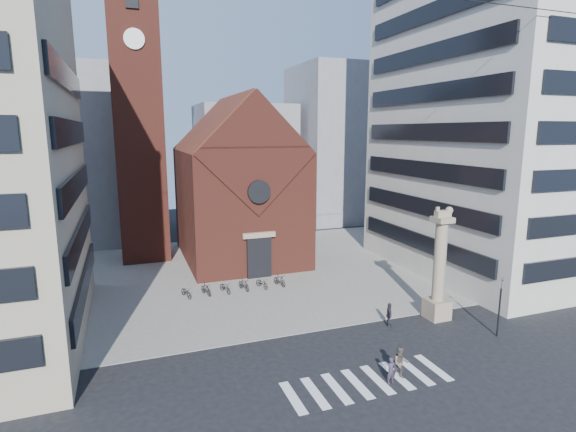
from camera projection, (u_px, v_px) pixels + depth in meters
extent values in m
plane|color=black|center=(336.00, 359.00, 28.22)|extent=(120.00, 120.00, 0.00)
cube|color=gray|center=(253.00, 271.00, 45.75)|extent=(46.00, 30.00, 0.05)
cube|color=maroon|center=(238.00, 205.00, 50.17)|extent=(12.00, 16.00, 12.00)
cube|color=#56241B|center=(236.00, 150.00, 49.42)|extent=(12.00, 15.40, 12.00)
cube|color=maroon|center=(257.00, 154.00, 41.72)|extent=(11.76, 0.50, 11.76)
cylinder|color=black|center=(259.00, 192.00, 41.96)|extent=(2.20, 0.30, 2.20)
cube|color=black|center=(259.00, 258.00, 43.40)|extent=(2.40, 0.30, 4.00)
cube|color=gray|center=(259.00, 235.00, 42.93)|extent=(3.20, 0.40, 0.50)
cube|color=maroon|center=(138.00, 122.00, 47.89)|extent=(5.00, 5.00, 30.00)
cylinder|color=white|center=(134.00, 39.00, 44.00)|extent=(2.00, 0.20, 2.00)
cube|color=beige|center=(504.00, 111.00, 44.41)|extent=(18.00, 22.00, 32.00)
cube|color=gray|center=(53.00, 156.00, 56.34)|extent=(16.00, 14.00, 22.00)
cube|color=gray|center=(244.00, 164.00, 70.09)|extent=(14.00, 12.00, 18.00)
cube|color=gray|center=(345.00, 144.00, 72.16)|extent=(16.00, 14.00, 24.00)
cube|color=gray|center=(437.00, 309.00, 34.23)|extent=(1.60, 1.60, 1.50)
cylinder|color=gray|center=(440.00, 262.00, 33.53)|extent=(0.90, 0.90, 6.00)
cube|color=gray|center=(443.00, 220.00, 32.93)|extent=(1.30, 1.30, 0.40)
cube|color=gray|center=(443.00, 214.00, 32.85)|extent=(1.20, 0.50, 0.55)
sphere|color=gray|center=(449.00, 210.00, 32.99)|extent=(0.56, 0.56, 0.56)
cube|color=gray|center=(438.00, 209.00, 32.61)|extent=(0.25, 0.15, 0.35)
cylinder|color=black|center=(499.00, 312.00, 31.02)|extent=(0.12, 0.12, 3.50)
imported|color=black|center=(502.00, 283.00, 30.62)|extent=(0.13, 0.16, 0.80)
imported|color=#352D3E|center=(391.00, 371.00, 25.37)|extent=(0.61, 0.44, 1.54)
imported|color=#574E45|center=(401.00, 363.00, 25.81)|extent=(1.11, 0.97, 1.91)
imported|color=#28272F|center=(389.00, 315.00, 32.78)|extent=(0.81, 1.13, 1.78)
imported|color=black|center=(186.00, 292.00, 38.43)|extent=(1.15, 1.93, 0.96)
imported|color=black|center=(206.00, 289.00, 38.99)|extent=(1.00, 1.84, 1.06)
imported|color=black|center=(225.00, 287.00, 39.57)|extent=(1.15, 1.93, 0.96)
imported|color=black|center=(244.00, 285.00, 40.14)|extent=(1.00, 1.84, 1.06)
imported|color=black|center=(262.00, 283.00, 40.72)|extent=(1.15, 1.93, 0.96)
imported|color=black|center=(280.00, 280.00, 41.28)|extent=(1.00, 1.84, 1.06)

